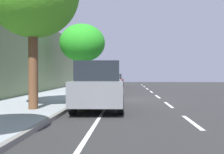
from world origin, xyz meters
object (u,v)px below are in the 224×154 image
at_px(parked_sedan_red_nearest, 115,81).
at_px(street_tree_near_cyclist, 82,43).
at_px(parked_suv_grey_mid, 99,85).
at_px(pedestrian_on_phone, 33,81).
at_px(bicycle_at_curb, 106,86).
at_px(cyclist_with_backpack, 104,78).
at_px(parked_sedan_green_second, 109,85).

relative_size(parked_sedan_red_nearest, street_tree_near_cyclist, 0.82).
height_order(parked_suv_grey_mid, pedestrian_on_phone, parked_suv_grey_mid).
bearing_deg(street_tree_near_cyclist, bicycle_at_curb, -119.38).
relative_size(cyclist_with_backpack, pedestrian_on_phone, 1.02).
height_order(bicycle_at_curb, street_tree_near_cyclist, street_tree_near_cyclist).
relative_size(parked_sedan_green_second, cyclist_with_backpack, 2.49).
bearing_deg(pedestrian_on_phone, parked_suv_grey_mid, 155.02).
bearing_deg(parked_sedan_red_nearest, street_tree_near_cyclist, 73.65).
bearing_deg(cyclist_with_backpack, pedestrian_on_phone, 76.45).
distance_m(parked_sedan_green_second, pedestrian_on_phone, 5.78).
bearing_deg(cyclist_with_backpack, street_tree_near_cyclist, 66.93).
bearing_deg(pedestrian_on_phone, bicycle_at_curb, -105.25).
xyz_separation_m(parked_sedan_green_second, pedestrian_on_phone, (3.51, 4.58, 0.37)).
bearing_deg(bicycle_at_curb, cyclist_with_backpack, -63.30).
xyz_separation_m(bicycle_at_curb, street_tree_near_cyclist, (1.70, 3.01, 3.59)).
distance_m(parked_suv_grey_mid, bicycle_at_curb, 12.15).
distance_m(parked_sedan_red_nearest, parked_sedan_green_second, 10.47).
xyz_separation_m(bicycle_at_curb, cyclist_with_backpack, (0.22, -0.44, 0.70)).
bearing_deg(parked_suv_grey_mid, parked_sedan_red_nearest, -89.30).
distance_m(parked_suv_grey_mid, cyclist_with_backpack, 12.59).
xyz_separation_m(parked_sedan_red_nearest, street_tree_near_cyclist, (2.24, 7.63, 3.23)).
height_order(bicycle_at_curb, cyclist_with_backpack, cyclist_with_backpack).
relative_size(parked_sedan_green_second, pedestrian_on_phone, 2.55).
relative_size(bicycle_at_curb, pedestrian_on_phone, 1.01).
bearing_deg(bicycle_at_curb, pedestrian_on_phone, 74.75).
distance_m(bicycle_at_curb, cyclist_with_backpack, 0.86).
height_order(cyclist_with_backpack, pedestrian_on_phone, pedestrian_on_phone).
bearing_deg(street_tree_near_cyclist, parked_sedan_red_nearest, -106.35).
bearing_deg(parked_suv_grey_mid, cyclist_with_backpack, -85.59).
distance_m(cyclist_with_backpack, street_tree_near_cyclist, 4.74).
bearing_deg(pedestrian_on_phone, cyclist_with_backpack, -103.55).
relative_size(parked_sedan_green_second, street_tree_near_cyclist, 0.82).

